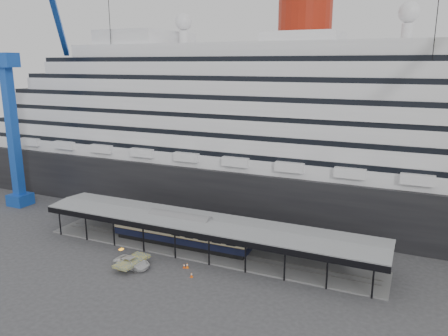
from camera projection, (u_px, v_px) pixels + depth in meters
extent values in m
plane|color=#373739|center=(189.00, 264.00, 65.22)|extent=(200.00, 200.00, 0.00)
cube|color=black|center=(261.00, 181.00, 92.42)|extent=(130.00, 30.00, 10.00)
cylinder|color=maroon|center=(305.00, 18.00, 81.65)|extent=(10.00, 10.00, 9.00)
sphere|color=silver|center=(184.00, 22.00, 91.96)|extent=(3.60, 3.60, 3.60)
sphere|color=silver|center=(409.00, 12.00, 74.40)|extent=(3.60, 3.60, 3.60)
cube|color=slate|center=(204.00, 250.00, 69.62)|extent=(56.00, 8.00, 0.24)
cube|color=slate|center=(202.00, 251.00, 68.95)|extent=(54.00, 0.08, 0.10)
cube|color=slate|center=(206.00, 248.00, 70.23)|extent=(54.00, 0.08, 0.10)
cube|color=black|center=(190.00, 235.00, 64.62)|extent=(56.00, 0.18, 0.90)
cube|color=black|center=(216.00, 216.00, 72.60)|extent=(56.00, 0.18, 0.90)
cube|color=slate|center=(204.00, 220.00, 68.44)|extent=(56.00, 9.00, 0.24)
cube|color=#174AB2|center=(20.00, 199.00, 92.16)|extent=(4.00, 4.00, 2.40)
cube|color=#174AB2|center=(13.00, 133.00, 88.83)|extent=(1.80, 1.80, 26.00)
cube|color=#174AB2|center=(4.00, 60.00, 85.47)|extent=(5.00, 3.20, 2.80)
cube|color=#174AB2|center=(55.00, 11.00, 85.13)|extent=(12.92, 17.86, 16.80)
cylinder|color=black|center=(114.00, 91.00, 90.64)|extent=(0.12, 0.12, 47.21)
cylinder|color=black|center=(428.00, 101.00, 65.58)|extent=(0.12, 0.12, 47.21)
imported|color=silver|center=(132.00, 262.00, 63.94)|extent=(5.73, 2.97, 1.54)
cube|color=black|center=(181.00, 243.00, 71.21)|extent=(22.81, 2.94, 0.76)
cube|color=black|center=(181.00, 237.00, 70.98)|extent=(23.90, 3.39, 1.19)
cube|color=beige|center=(180.00, 230.00, 70.68)|extent=(23.90, 3.43, 1.41)
cube|color=black|center=(180.00, 225.00, 70.46)|extent=(23.90, 3.39, 0.43)
cube|color=orange|center=(187.00, 268.00, 63.88)|extent=(0.54, 0.54, 0.03)
cone|color=orange|center=(187.00, 265.00, 63.78)|extent=(0.46, 0.46, 0.82)
cylinder|color=white|center=(187.00, 265.00, 63.76)|extent=(0.26, 0.26, 0.16)
cube|color=#D5490B|center=(184.00, 268.00, 63.87)|extent=(0.39, 0.39, 0.03)
cone|color=#D5490B|center=(184.00, 266.00, 63.79)|extent=(0.33, 0.33, 0.71)
cylinder|color=white|center=(184.00, 265.00, 63.77)|extent=(0.23, 0.23, 0.14)
cube|color=#F55B0D|center=(191.00, 277.00, 61.11)|extent=(0.45, 0.45, 0.03)
cone|color=#F55B0D|center=(191.00, 275.00, 61.02)|extent=(0.38, 0.38, 0.75)
cylinder|color=white|center=(191.00, 274.00, 61.00)|extent=(0.24, 0.24, 0.15)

